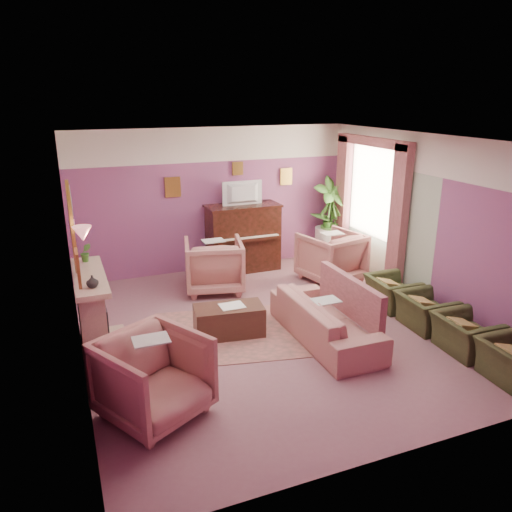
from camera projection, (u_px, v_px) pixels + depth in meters
name	position (u px, v px, depth m)	size (l,w,h in m)	color
floor	(274.00, 328.00, 7.57)	(5.50, 6.00, 0.01)	#95636C
ceiling	(276.00, 140.00, 6.70)	(5.50, 6.00, 0.01)	silver
wall_back	(213.00, 200.00, 9.78)	(5.50, 0.02, 2.80)	#7C4681
wall_front	(410.00, 326.00, 4.49)	(5.50, 0.02, 2.80)	#7C4681
wall_left	(72.00, 263.00, 6.16)	(0.02, 6.00, 2.80)	#7C4681
wall_right	(430.00, 222.00, 8.11)	(0.02, 6.00, 2.80)	#7C4681
picture_rail_band	(212.00, 144.00, 9.44)	(5.50, 0.01, 0.65)	silver
stripe_panel	(380.00, 223.00, 9.35)	(0.01, 3.00, 2.15)	#B0C4A8
fireplace_surround	(91.00, 317.00, 6.66)	(0.30, 1.40, 1.10)	tan
fireplace_inset	(100.00, 326.00, 6.74)	(0.18, 0.72, 0.68)	black
fire_ember	(104.00, 337.00, 6.81)	(0.06, 0.54, 0.10)	orange
mantel_shelf	(89.00, 277.00, 6.49)	(0.40, 1.55, 0.07)	tan
hearth	(110.00, 350.00, 6.90)	(0.55, 1.50, 0.02)	tan
mirror_frame	(72.00, 227.00, 6.23)	(0.04, 0.72, 1.20)	#AE8733
mirror_glass	(74.00, 227.00, 6.24)	(0.01, 0.60, 1.06)	white
sconce_shade	(82.00, 234.00, 5.28)	(0.20, 0.20, 0.16)	#DF7E79
piano	(243.00, 238.00, 9.91)	(1.40, 0.60, 1.30)	#33160E
piano_keyshelf	(249.00, 240.00, 9.58)	(1.30, 0.12, 0.06)	#33160E
piano_keys	(249.00, 238.00, 9.57)	(1.20, 0.08, 0.02)	beige
piano_top	(243.00, 206.00, 9.71)	(1.45, 0.65, 0.04)	#33160E
television	(244.00, 192.00, 9.57)	(0.80, 0.12, 0.48)	black
print_back_left	(173.00, 187.00, 9.37)	(0.30, 0.03, 0.38)	#AE8733
print_back_right	(286.00, 177.00, 10.18)	(0.26, 0.03, 0.34)	#AE8733
print_back_mid	(238.00, 168.00, 9.74)	(0.22, 0.03, 0.26)	#AE8733
print_left_wall	(78.00, 268.00, 5.02)	(0.03, 0.28, 0.36)	#AE8733
window_blind	(373.00, 188.00, 9.36)	(0.03, 1.40, 1.80)	beige
curtain_left	(398.00, 220.00, 8.65)	(0.16, 0.34, 2.60)	#965257
curtain_right	(343.00, 200.00, 10.27)	(0.16, 0.34, 2.60)	#965257
pelmet	(373.00, 142.00, 9.07)	(0.16, 2.20, 0.16)	#965257
mantel_plant	(86.00, 252.00, 6.93)	(0.16, 0.16, 0.28)	#407E2B
mantel_vase	(92.00, 282.00, 6.02)	(0.16, 0.16, 0.16)	silver
area_rug	(240.00, 332.00, 7.42)	(2.50, 1.80, 0.01)	#A2675D
coffee_table	(229.00, 321.00, 7.30)	(1.00, 0.50, 0.45)	#45281D
table_paper	(232.00, 306.00, 7.25)	(0.35, 0.28, 0.01)	white
sofa	(325.00, 312.00, 7.11)	(0.70, 2.11, 0.85)	tan
sofa_throw	(350.00, 297.00, 7.20)	(0.11, 1.60, 0.59)	#965257
floral_armchair_left	(214.00, 262.00, 8.90)	(1.00, 1.00, 1.04)	tan
floral_armchair_right	(331.00, 254.00, 9.37)	(1.00, 1.00, 1.04)	tan
floral_armchair_front	(153.00, 374.00, 5.37)	(1.00, 1.00, 1.04)	tan
olive_chair_b	(466.00, 329.00, 6.78)	(0.56, 0.80, 0.69)	#3A4121
olive_chair_c	(426.00, 306.00, 7.51)	(0.56, 0.80, 0.69)	#3A4121
olive_chair_d	(392.00, 287.00, 8.23)	(0.56, 0.80, 0.69)	#3A4121
side_table	(327.00, 243.00, 10.64)	(0.52, 0.52, 0.70)	silver
side_plant_big	(328.00, 220.00, 10.47)	(0.30, 0.30, 0.34)	#407E2B
side_plant_small	(335.00, 222.00, 10.44)	(0.16, 0.16, 0.28)	#407E2B
palm_pot	(329.00, 252.00, 10.62)	(0.34, 0.34, 0.34)	#B0623C
palm_plant	(331.00, 212.00, 10.35)	(0.76, 0.76, 1.44)	#407E2B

